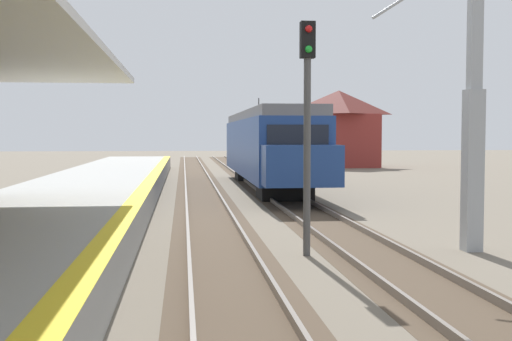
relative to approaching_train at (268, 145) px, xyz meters
name	(u,v)px	position (x,y,z in m)	size (l,w,h in m)	color
station_platform	(23,236)	(-7.80, -17.65, -1.73)	(5.00, 80.00, 0.91)	#999993
track_pair_nearest_platform	(212,226)	(-3.40, -13.65, -2.13)	(2.34, 120.00, 0.16)	#4C3D2D
track_pair_middle	(327,224)	(0.00, -13.65, -2.13)	(2.34, 120.00, 0.16)	#4C3D2D
approaching_train	(268,145)	(0.00, 0.00, 0.00)	(2.93, 19.60, 4.76)	navy
rail_signal_post	(307,113)	(-1.50, -18.27, 1.02)	(0.32, 0.34, 5.20)	#4C4C4C
catenary_pylon_far_side	(461,96)	(2.13, -18.11, 1.43)	(5.00, 0.40, 7.50)	#9EA3A8
distant_trackside_house	(339,127)	(8.73, 21.23, 1.16)	(6.60, 5.28, 6.40)	maroon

